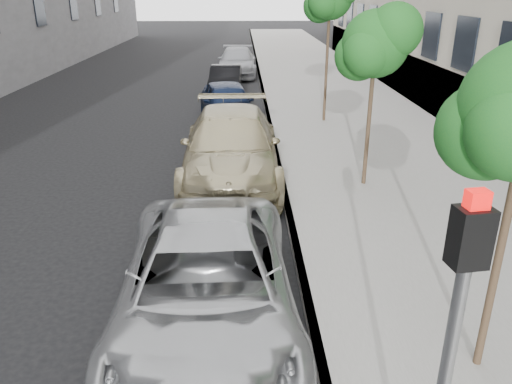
{
  "coord_description": "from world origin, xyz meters",
  "views": [
    {
      "loc": [
        0.17,
        -3.6,
        4.66
      ],
      "look_at": [
        0.39,
        4.14,
        1.5
      ],
      "focal_mm": 35.0,
      "sensor_mm": 36.0,
      "label": 1
    }
  ],
  "objects_px": {
    "tree_mid": "(377,44)",
    "minivan": "(207,286)",
    "sedan_blue": "(227,103)",
    "sedan_rear": "(237,62)",
    "sedan_black": "(226,81)",
    "suv": "(231,147)",
    "signal_pole": "(449,353)"
  },
  "relations": [
    {
      "from": "tree_mid",
      "to": "minivan",
      "type": "height_order",
      "value": "tree_mid"
    },
    {
      "from": "sedan_blue",
      "to": "sedan_rear",
      "type": "xyz_separation_m",
      "value": [
        0.27,
        11.16,
        0.0
      ]
    },
    {
      "from": "tree_mid",
      "to": "sedan_black",
      "type": "relative_size",
      "value": 1.06
    },
    {
      "from": "sedan_black",
      "to": "sedan_blue",
      "type": "bearing_deg",
      "value": -85.56
    },
    {
      "from": "suv",
      "to": "sedan_black",
      "type": "distance_m",
      "value": 11.38
    },
    {
      "from": "sedan_blue",
      "to": "sedan_black",
      "type": "relative_size",
      "value": 1.11
    },
    {
      "from": "minivan",
      "to": "sedan_black",
      "type": "height_order",
      "value": "minivan"
    },
    {
      "from": "signal_pole",
      "to": "minivan",
      "type": "distance_m",
      "value": 4.06
    },
    {
      "from": "tree_mid",
      "to": "sedan_rear",
      "type": "relative_size",
      "value": 0.81
    },
    {
      "from": "minivan",
      "to": "signal_pole",
      "type": "bearing_deg",
      "value": -59.95
    },
    {
      "from": "tree_mid",
      "to": "suv",
      "type": "height_order",
      "value": "tree_mid"
    },
    {
      "from": "suv",
      "to": "sedan_blue",
      "type": "relative_size",
      "value": 1.35
    },
    {
      "from": "minivan",
      "to": "tree_mid",
      "type": "bearing_deg",
      "value": 55.03
    },
    {
      "from": "sedan_blue",
      "to": "signal_pole",
      "type": "bearing_deg",
      "value": -91.53
    },
    {
      "from": "sedan_blue",
      "to": "sedan_black",
      "type": "distance_m",
      "value": 5.52
    },
    {
      "from": "sedan_blue",
      "to": "sedan_black",
      "type": "bearing_deg",
      "value": 83.34
    },
    {
      "from": "sedan_blue",
      "to": "sedan_rear",
      "type": "distance_m",
      "value": 11.16
    },
    {
      "from": "sedan_rear",
      "to": "sedan_blue",
      "type": "bearing_deg",
      "value": -90.35
    },
    {
      "from": "signal_pole",
      "to": "tree_mid",
      "type": "bearing_deg",
      "value": 71.65
    },
    {
      "from": "signal_pole",
      "to": "sedan_blue",
      "type": "xyz_separation_m",
      "value": [
        -2.03,
        15.4,
        -1.46
      ]
    },
    {
      "from": "signal_pole",
      "to": "minivan",
      "type": "height_order",
      "value": "signal_pole"
    },
    {
      "from": "suv",
      "to": "tree_mid",
      "type": "bearing_deg",
      "value": -13.38
    },
    {
      "from": "minivan",
      "to": "sedan_blue",
      "type": "distance_m",
      "value": 12.18
    },
    {
      "from": "signal_pole",
      "to": "suv",
      "type": "bearing_deg",
      "value": 92.42
    },
    {
      "from": "sedan_blue",
      "to": "sedan_rear",
      "type": "relative_size",
      "value": 0.85
    },
    {
      "from": "sedan_black",
      "to": "minivan",
      "type": "bearing_deg",
      "value": -87.15
    },
    {
      "from": "tree_mid",
      "to": "minivan",
      "type": "relative_size",
      "value": 0.79
    },
    {
      "from": "sedan_black",
      "to": "signal_pole",
      "type": "bearing_deg",
      "value": -81.78
    },
    {
      "from": "tree_mid",
      "to": "sedan_rear",
      "type": "distance_m",
      "value": 18.32
    },
    {
      "from": "tree_mid",
      "to": "sedan_black",
      "type": "height_order",
      "value": "tree_mid"
    },
    {
      "from": "tree_mid",
      "to": "signal_pole",
      "type": "height_order",
      "value": "tree_mid"
    },
    {
      "from": "signal_pole",
      "to": "sedan_blue",
      "type": "height_order",
      "value": "signal_pole"
    }
  ]
}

